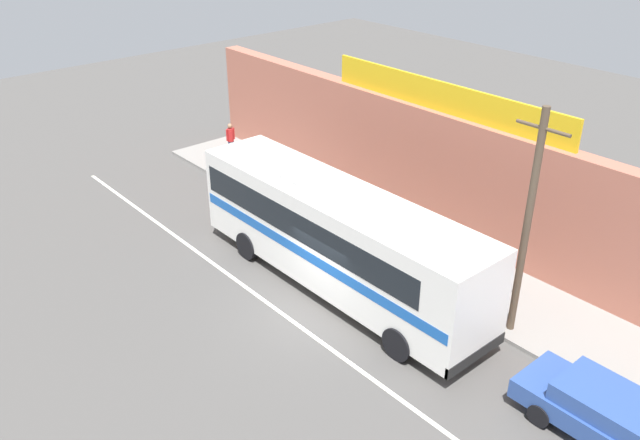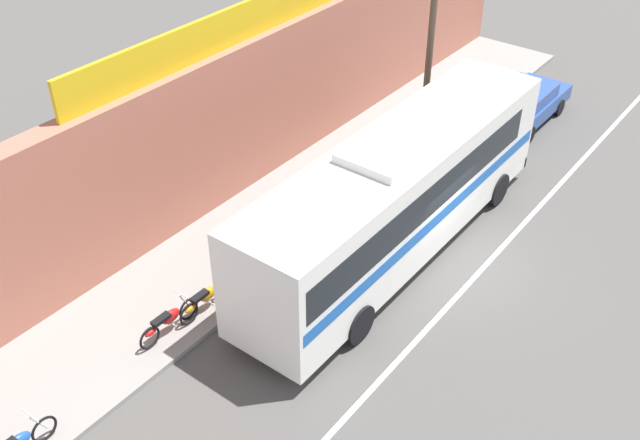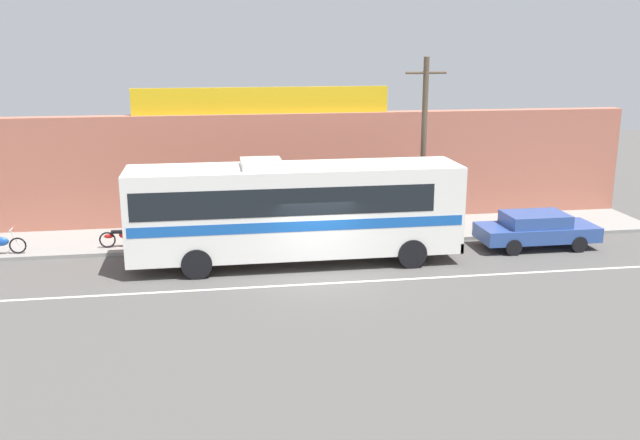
{
  "view_description": "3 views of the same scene",
  "coord_description": "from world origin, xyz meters",
  "px_view_note": "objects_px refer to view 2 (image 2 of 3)",
  "views": [
    {
      "loc": [
        13.36,
        -11.19,
        12.47
      ],
      "look_at": [
        -1.62,
        1.74,
        2.1
      ],
      "focal_mm": 36.97,
      "sensor_mm": 36.0,
      "label": 1
    },
    {
      "loc": [
        -15.1,
        -6.85,
        13.14
      ],
      "look_at": [
        -2.85,
        2.54,
        1.97
      ],
      "focal_mm": 41.52,
      "sensor_mm": 36.0,
      "label": 2
    },
    {
      "loc": [
        -3.55,
        -22.56,
        7.87
      ],
      "look_at": [
        0.38,
        2.15,
        1.41
      ],
      "focal_mm": 39.56,
      "sensor_mm": 36.0,
      "label": 3
    }
  ],
  "objects_px": {
    "motorcycle_black": "(168,320)",
    "intercity_bus": "(397,192)",
    "parked_car": "(524,104)",
    "utility_pole": "(430,47)",
    "motorcycle_purple": "(206,298)"
  },
  "relations": [
    {
      "from": "motorcycle_black",
      "to": "intercity_bus",
      "type": "bearing_deg",
      "value": -22.25
    },
    {
      "from": "parked_car",
      "to": "utility_pole",
      "type": "height_order",
      "value": "utility_pole"
    },
    {
      "from": "parked_car",
      "to": "utility_pole",
      "type": "distance_m",
      "value": 5.42
    },
    {
      "from": "utility_pole",
      "to": "motorcycle_black",
      "type": "relative_size",
      "value": 3.69
    },
    {
      "from": "parked_car",
      "to": "motorcycle_black",
      "type": "height_order",
      "value": "parked_car"
    },
    {
      "from": "utility_pole",
      "to": "motorcycle_purple",
      "type": "xyz_separation_m",
      "value": [
        -10.51,
        0.03,
        -3.24
      ]
    },
    {
      "from": "utility_pole",
      "to": "parked_car",
      "type": "bearing_deg",
      "value": -25.0
    },
    {
      "from": "intercity_bus",
      "to": "motorcycle_purple",
      "type": "height_order",
      "value": "intercity_bus"
    },
    {
      "from": "intercity_bus",
      "to": "parked_car",
      "type": "height_order",
      "value": "intercity_bus"
    },
    {
      "from": "intercity_bus",
      "to": "motorcycle_black",
      "type": "relative_size",
      "value": 6.13
    },
    {
      "from": "parked_car",
      "to": "motorcycle_purple",
      "type": "distance_m",
      "value": 14.69
    },
    {
      "from": "intercity_bus",
      "to": "parked_car",
      "type": "bearing_deg",
      "value": 2.83
    },
    {
      "from": "intercity_bus",
      "to": "utility_pole",
      "type": "distance_m",
      "value": 6.2
    },
    {
      "from": "intercity_bus",
      "to": "utility_pole",
      "type": "bearing_deg",
      "value": 23.37
    },
    {
      "from": "intercity_bus",
      "to": "motorcycle_black",
      "type": "height_order",
      "value": "intercity_bus"
    }
  ]
}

